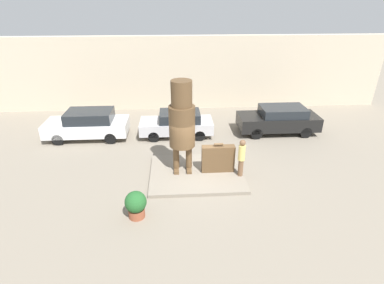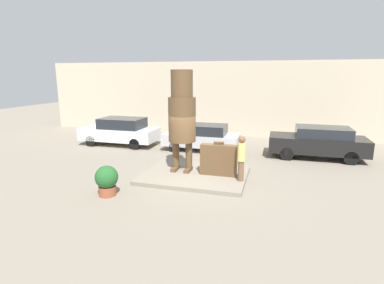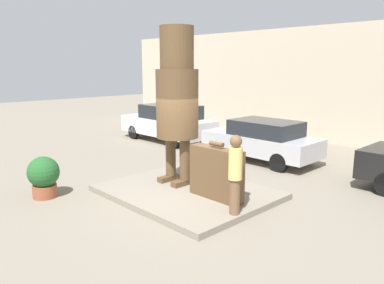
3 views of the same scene
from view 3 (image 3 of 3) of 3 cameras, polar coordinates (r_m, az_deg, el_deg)
ground_plane at (r=9.96m, az=-0.75°, el=-8.04°), size 60.00×60.00×0.00m
pedestal at (r=9.94m, az=-0.75°, el=-7.62°), size 4.23×3.39×0.15m
building_backdrop at (r=17.24m, az=22.72°, el=7.95°), size 28.00×0.60×5.05m
statue_figure at (r=10.03m, az=-2.29°, el=7.35°), size 1.14×1.14×4.20m
giant_suitcase at (r=9.11m, az=3.71°, el=-4.74°), size 1.48×0.36×1.41m
tourist at (r=8.09m, az=6.61°, el=-4.49°), size 0.30×0.30×1.76m
parked_car_white at (r=16.88m, az=-3.64°, el=3.04°), size 4.60×1.88×1.64m
parked_car_silver at (r=13.49m, az=10.57°, el=0.37°), size 4.18×1.73×1.47m
planter_pot at (r=10.34m, az=-21.67°, el=-4.79°), size 0.80×0.80×1.07m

